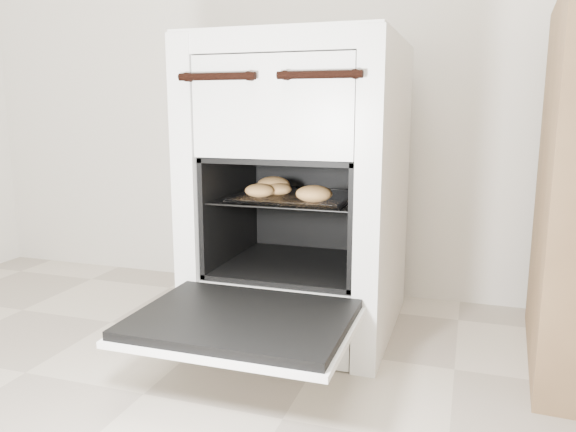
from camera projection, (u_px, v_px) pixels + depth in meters
The scene contains 5 objects.
stove at pixel (302, 193), 1.60m from camera, with size 0.53×0.59×0.82m.
oven_door at pixel (242, 322), 1.23m from camera, with size 0.48×0.37×0.03m.
oven_rack at pixel (296, 197), 1.55m from camera, with size 0.39×0.37×0.01m.
foil_sheet at pixel (294, 196), 1.53m from camera, with size 0.30×0.27×0.01m, color white.
baked_rolls at pixel (283, 189), 1.50m from camera, with size 0.27×0.24×0.05m.
Camera 1 is at (0.34, -0.32, 0.64)m, focal length 35.00 mm.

